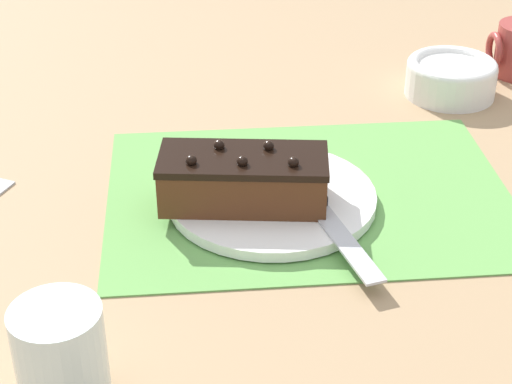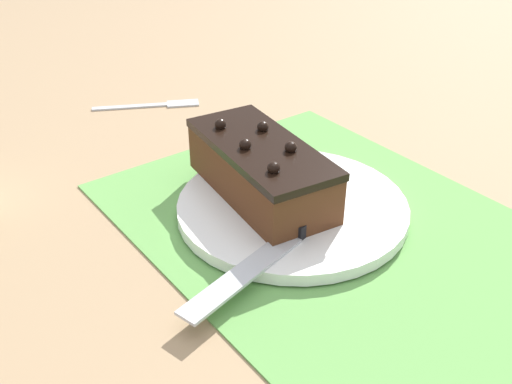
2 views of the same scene
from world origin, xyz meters
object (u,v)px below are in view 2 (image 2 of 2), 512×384
chocolate_cake (261,169)px  dessert_fork (156,104)px  cake_plate (292,207)px  serving_knife (291,234)px

chocolate_cake → dessert_fork: chocolate_cake is taller
chocolate_cake → dessert_fork: 0.31m
cake_plate → chocolate_cake: bearing=23.8°
chocolate_cake → serving_knife: chocolate_cake is taller
chocolate_cake → serving_knife: 0.09m
cake_plate → serving_knife: 0.06m
serving_knife → dessert_fork: size_ratio=1.46×
chocolate_cake → dessert_fork: (0.30, -0.04, -0.04)m
cake_plate → dessert_fork: 0.33m
serving_knife → cake_plate: bearing=-55.1°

